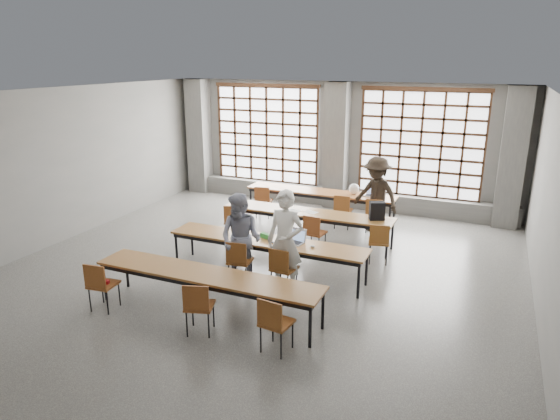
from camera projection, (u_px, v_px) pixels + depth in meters
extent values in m
plane|color=#4D4D4B|center=(256.00, 275.00, 9.88)|extent=(11.00, 11.00, 0.00)
plane|color=silver|center=(253.00, 94.00, 8.85)|extent=(11.00, 11.00, 0.00)
plane|color=slate|center=(340.00, 144.00, 14.19)|extent=(10.00, 0.00, 10.00)
plane|color=slate|center=(56.00, 167.00, 11.26)|extent=(0.00, 11.00, 11.00)
plane|color=slate|center=(554.00, 223.00, 7.47)|extent=(0.00, 11.00, 11.00)
cube|color=#545451|center=(199.00, 136.00, 15.65)|extent=(0.60, 0.55, 3.50)
cube|color=#545451|center=(337.00, 146.00, 13.95)|extent=(0.60, 0.55, 3.50)
cube|color=#545451|center=(513.00, 158.00, 12.24)|extent=(0.60, 0.55, 3.50)
cube|color=white|center=(268.00, 135.00, 14.99)|extent=(3.20, 0.02, 2.80)
cube|color=black|center=(267.00, 135.00, 14.92)|extent=(3.20, 0.05, 2.80)
cube|color=black|center=(267.00, 182.00, 15.34)|extent=(3.32, 0.07, 0.10)
cube|color=black|center=(266.00, 85.00, 14.49)|extent=(3.32, 0.07, 0.10)
cube|color=white|center=(421.00, 145.00, 13.28)|extent=(3.20, 0.02, 2.80)
cube|color=black|center=(420.00, 145.00, 13.21)|extent=(3.20, 0.05, 2.80)
cube|color=black|center=(416.00, 198.00, 13.63)|extent=(3.32, 0.07, 0.10)
cube|color=black|center=(425.00, 89.00, 12.79)|extent=(3.32, 0.07, 0.10)
cube|color=#545451|center=(336.00, 197.00, 14.46)|extent=(9.80, 0.35, 0.50)
cube|color=brown|center=(320.00, 192.00, 13.20)|extent=(4.00, 0.70, 0.04)
cube|color=black|center=(320.00, 194.00, 13.22)|extent=(3.90, 0.64, 0.08)
cylinder|color=black|center=(251.00, 200.00, 13.78)|extent=(0.05, 0.05, 0.69)
cylinder|color=black|center=(260.00, 195.00, 14.29)|extent=(0.05, 0.05, 0.69)
cylinder|color=black|center=(390.00, 217.00, 12.33)|extent=(0.05, 0.05, 0.69)
cylinder|color=black|center=(394.00, 211.00, 12.84)|extent=(0.05, 0.05, 0.69)
cube|color=brown|center=(307.00, 212.00, 11.46)|extent=(4.00, 0.70, 0.04)
cube|color=black|center=(307.00, 215.00, 11.47)|extent=(3.90, 0.64, 0.08)
cylinder|color=black|center=(228.00, 221.00, 12.04)|extent=(0.05, 0.05, 0.69)
cylinder|color=black|center=(239.00, 214.00, 12.55)|extent=(0.05, 0.05, 0.69)
cylinder|color=black|center=(387.00, 243.00, 10.58)|extent=(0.05, 0.05, 0.69)
cylinder|color=black|center=(392.00, 235.00, 11.09)|extent=(0.05, 0.05, 0.69)
cube|color=brown|center=(267.00, 241.00, 9.69)|extent=(4.00, 0.70, 0.04)
cube|color=black|center=(267.00, 244.00, 9.71)|extent=(3.90, 0.64, 0.08)
cylinder|color=black|center=(176.00, 249.00, 10.27)|extent=(0.05, 0.05, 0.69)
cylinder|color=black|center=(192.00, 240.00, 10.78)|extent=(0.05, 0.05, 0.69)
cylinder|color=black|center=(359.00, 280.00, 8.81)|extent=(0.05, 0.05, 0.69)
cylinder|color=black|center=(366.00, 268.00, 9.32)|extent=(0.05, 0.05, 0.69)
cube|color=brown|center=(207.00, 275.00, 8.18)|extent=(4.00, 0.70, 0.04)
cube|color=black|center=(207.00, 278.00, 8.20)|extent=(3.90, 0.64, 0.08)
cylinder|color=black|center=(105.00, 282.00, 8.76)|extent=(0.05, 0.05, 0.69)
cylinder|color=black|center=(127.00, 270.00, 9.27)|extent=(0.05, 0.05, 0.69)
cylinder|color=black|center=(310.00, 327.00, 7.30)|extent=(0.05, 0.05, 0.69)
cylinder|color=black|center=(323.00, 309.00, 7.81)|extent=(0.05, 0.05, 0.69)
cube|color=brown|center=(264.00, 201.00, 13.33)|extent=(0.50, 0.50, 0.04)
cube|color=brown|center=(262.00, 195.00, 13.07)|extent=(0.40, 0.12, 0.40)
cylinder|color=black|center=(264.00, 209.00, 13.39)|extent=(0.02, 0.02, 0.45)
cube|color=brown|center=(343.00, 210.00, 12.49)|extent=(0.45, 0.45, 0.04)
cube|color=brown|center=(342.00, 204.00, 12.24)|extent=(0.40, 0.06, 0.40)
cylinder|color=black|center=(343.00, 219.00, 12.56)|extent=(0.02, 0.02, 0.45)
cube|color=brown|center=(375.00, 214.00, 12.19)|extent=(0.46, 0.46, 0.04)
cube|color=brown|center=(374.00, 207.00, 11.94)|extent=(0.40, 0.06, 0.40)
cylinder|color=black|center=(374.00, 223.00, 12.25)|extent=(0.02, 0.02, 0.45)
cube|color=maroon|center=(235.00, 221.00, 11.66)|extent=(0.52, 0.52, 0.04)
cube|color=maroon|center=(232.00, 215.00, 11.40)|extent=(0.39, 0.14, 0.40)
cylinder|color=black|center=(235.00, 230.00, 11.72)|extent=(0.02, 0.02, 0.45)
cube|color=brown|center=(315.00, 233.00, 10.90)|extent=(0.46, 0.46, 0.04)
cube|color=brown|center=(312.00, 225.00, 10.66)|extent=(0.40, 0.07, 0.40)
cylinder|color=black|center=(315.00, 242.00, 10.96)|extent=(0.02, 0.02, 0.45)
cube|color=brown|center=(379.00, 242.00, 10.37)|extent=(0.51, 0.51, 0.04)
cube|color=brown|center=(380.00, 235.00, 10.11)|extent=(0.40, 0.12, 0.40)
cylinder|color=black|center=(378.00, 252.00, 10.43)|extent=(0.02, 0.02, 0.45)
cube|color=brown|center=(240.00, 261.00, 9.40)|extent=(0.47, 0.47, 0.04)
cube|color=brown|center=(236.00, 253.00, 9.14)|extent=(0.40, 0.08, 0.40)
cylinder|color=black|center=(240.00, 272.00, 9.46)|extent=(0.02, 0.02, 0.45)
cube|color=brown|center=(284.00, 268.00, 9.05)|extent=(0.47, 0.47, 0.04)
cube|color=brown|center=(279.00, 260.00, 8.82)|extent=(0.40, 0.08, 0.40)
cylinder|color=black|center=(284.00, 280.00, 9.12)|extent=(0.02, 0.02, 0.45)
cube|color=brown|center=(103.00, 284.00, 8.42)|extent=(0.46, 0.46, 0.04)
cube|color=brown|center=(94.00, 277.00, 8.17)|extent=(0.40, 0.07, 0.40)
cylinder|color=black|center=(105.00, 297.00, 8.48)|extent=(0.02, 0.02, 0.45)
cube|color=brown|center=(200.00, 306.00, 7.70)|extent=(0.53, 0.53, 0.04)
cube|color=brown|center=(196.00, 298.00, 7.44)|extent=(0.39, 0.15, 0.40)
cylinder|color=black|center=(200.00, 319.00, 7.76)|extent=(0.02, 0.02, 0.45)
cube|color=brown|center=(277.00, 323.00, 7.20)|extent=(0.47, 0.47, 0.04)
cube|color=brown|center=(269.00, 314.00, 6.97)|extent=(0.40, 0.08, 0.40)
cylinder|color=black|center=(277.00, 336.00, 7.27)|extent=(0.02, 0.02, 0.45)
imported|color=white|center=(285.00, 242.00, 8.95)|extent=(0.71, 0.48, 1.90)
imported|color=#19204B|center=(241.00, 239.00, 9.32)|extent=(0.86, 0.68, 1.74)
imported|color=black|center=(376.00, 195.00, 12.09)|extent=(1.38, 1.10, 1.86)
cube|color=#A8A9AD|center=(294.00, 242.00, 9.52)|extent=(0.40, 0.32, 0.02)
cube|color=black|center=(294.00, 242.00, 9.50)|extent=(0.33, 0.23, 0.00)
cube|color=#A8A9AD|center=(298.00, 234.00, 9.59)|extent=(0.37, 0.13, 0.26)
cube|color=#83A6E3|center=(298.00, 236.00, 9.59)|extent=(0.31, 0.11, 0.21)
cube|color=silver|center=(371.00, 196.00, 12.73)|extent=(0.40, 0.31, 0.02)
cube|color=black|center=(371.00, 195.00, 12.71)|extent=(0.32, 0.22, 0.00)
cube|color=silver|center=(373.00, 190.00, 12.80)|extent=(0.37, 0.12, 0.26)
cube|color=#849FE4|center=(373.00, 191.00, 12.80)|extent=(0.31, 0.10, 0.21)
ellipsoid|color=silver|center=(312.00, 246.00, 9.30)|extent=(0.10, 0.07, 0.04)
cube|color=#2B8430|center=(266.00, 236.00, 9.76)|extent=(0.27, 0.17, 0.09)
cube|color=black|center=(273.00, 242.00, 9.52)|extent=(0.13, 0.06, 0.01)
cube|color=silver|center=(294.00, 211.00, 11.52)|extent=(0.34, 0.28, 0.00)
cube|color=silver|center=(311.00, 212.00, 11.41)|extent=(0.34, 0.28, 0.00)
cube|color=black|center=(377.00, 211.00, 10.83)|extent=(0.37, 0.31, 0.40)
ellipsoid|color=white|center=(354.00, 189.00, 12.86)|extent=(0.29, 0.25, 0.29)
cube|color=maroon|center=(103.00, 282.00, 8.40)|extent=(0.21, 0.13, 0.06)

